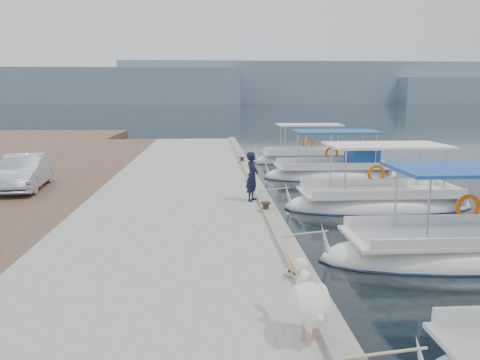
{
  "coord_description": "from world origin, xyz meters",
  "views": [
    {
      "loc": [
        -1.96,
        -11.68,
        3.91
      ],
      "look_at": [
        -1.0,
        3.06,
        1.2
      ],
      "focal_mm": 35.0,
      "sensor_mm": 36.0,
      "label": 1
    }
  ],
  "objects_px": {
    "fishing_caique_c": "(378,204)",
    "pelican": "(309,302)",
    "fisherman": "(252,176)",
    "fishing_caique_b": "(478,253)",
    "parked_car": "(24,172)",
    "fishing_caique_d": "(333,173)",
    "fishing_caique_e": "(306,160)"
  },
  "relations": [
    {
      "from": "fishing_caique_b",
      "to": "pelican",
      "type": "height_order",
      "value": "fishing_caique_b"
    },
    {
      "from": "fishing_caique_e",
      "to": "fisherman",
      "type": "xyz_separation_m",
      "value": [
        -4.23,
        -11.9,
        1.17
      ]
    },
    {
      "from": "fisherman",
      "to": "parked_car",
      "type": "bearing_deg",
      "value": 94.18
    },
    {
      "from": "fishing_caique_c",
      "to": "pelican",
      "type": "relative_size",
      "value": 4.78
    },
    {
      "from": "fishing_caique_b",
      "to": "fishing_caique_e",
      "type": "height_order",
      "value": "same"
    },
    {
      "from": "fishing_caique_d",
      "to": "pelican",
      "type": "xyz_separation_m",
      "value": [
        -4.55,
        -15.66,
        0.86
      ]
    },
    {
      "from": "fishing_caique_c",
      "to": "fisherman",
      "type": "bearing_deg",
      "value": -169.76
    },
    {
      "from": "fisherman",
      "to": "parked_car",
      "type": "xyz_separation_m",
      "value": [
        -8.11,
        2.46,
        -0.17
      ]
    },
    {
      "from": "fishing_caique_d",
      "to": "pelican",
      "type": "distance_m",
      "value": 16.33
    },
    {
      "from": "fishing_caique_c",
      "to": "fishing_caique_e",
      "type": "height_order",
      "value": "same"
    },
    {
      "from": "fishing_caique_e",
      "to": "fishing_caique_b",
      "type": "bearing_deg",
      "value": -86.9
    },
    {
      "from": "fishing_caique_d",
      "to": "fishing_caique_e",
      "type": "relative_size",
      "value": 1.07
    },
    {
      "from": "pelican",
      "to": "parked_car",
      "type": "bearing_deg",
      "value": 125.87
    },
    {
      "from": "fishing_caique_c",
      "to": "fishing_caique_e",
      "type": "bearing_deg",
      "value": 91.55
    },
    {
      "from": "fishing_caique_e",
      "to": "fisherman",
      "type": "relative_size",
      "value": 3.81
    },
    {
      "from": "fishing_caique_c",
      "to": "parked_car",
      "type": "bearing_deg",
      "value": 172.61
    },
    {
      "from": "fishing_caique_c",
      "to": "fishing_caique_e",
      "type": "relative_size",
      "value": 1.1
    },
    {
      "from": "fishing_caique_b",
      "to": "parked_car",
      "type": "xyz_separation_m",
      "value": [
        -13.23,
        6.83,
        1.0
      ]
    },
    {
      "from": "fishing_caique_d",
      "to": "fishing_caique_b",
      "type": "bearing_deg",
      "value": -87.12
    },
    {
      "from": "fishing_caique_d",
      "to": "fisherman",
      "type": "xyz_separation_m",
      "value": [
        -4.54,
        -6.91,
        1.1
      ]
    },
    {
      "from": "pelican",
      "to": "fisherman",
      "type": "distance_m",
      "value": 8.76
    },
    {
      "from": "fishing_caique_b",
      "to": "parked_car",
      "type": "relative_size",
      "value": 2.07
    },
    {
      "from": "fishing_caique_c",
      "to": "fishing_caique_d",
      "type": "height_order",
      "value": "same"
    },
    {
      "from": "fishing_caique_c",
      "to": "fishing_caique_d",
      "type": "bearing_deg",
      "value": 89.87
    },
    {
      "from": "fishing_caique_c",
      "to": "pelican",
      "type": "xyz_separation_m",
      "value": [
        -4.53,
        -9.58,
        0.93
      ]
    },
    {
      "from": "fishing_caique_d",
      "to": "fishing_caique_e",
      "type": "distance_m",
      "value": 5.0
    },
    {
      "from": "fishing_caique_b",
      "to": "fishing_caique_e",
      "type": "relative_size",
      "value": 1.29
    },
    {
      "from": "fisherman",
      "to": "parked_car",
      "type": "relative_size",
      "value": 0.42
    },
    {
      "from": "fishing_caique_c",
      "to": "fishing_caique_e",
      "type": "xyz_separation_m",
      "value": [
        -0.3,
        11.08,
        0.0
      ]
    },
    {
      "from": "fishing_caique_d",
      "to": "parked_car",
      "type": "relative_size",
      "value": 1.71
    },
    {
      "from": "fishing_caique_d",
      "to": "pelican",
      "type": "bearing_deg",
      "value": -106.19
    },
    {
      "from": "fishing_caique_d",
      "to": "parked_car",
      "type": "height_order",
      "value": "fishing_caique_d"
    }
  ]
}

